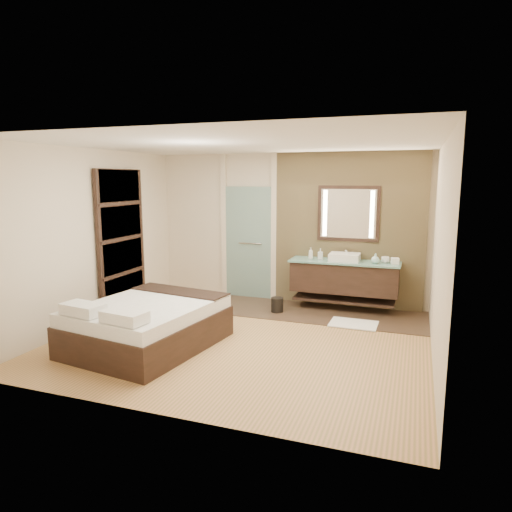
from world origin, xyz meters
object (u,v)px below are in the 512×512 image
at_px(mirror_unit, 348,214).
at_px(waste_bin, 277,305).
at_px(vanity, 344,277).
at_px(bed, 147,324).

height_order(mirror_unit, waste_bin, mirror_unit).
distance_m(mirror_unit, waste_bin, 1.99).
distance_m(vanity, bed, 3.45).
xyz_separation_m(vanity, waste_bin, (-1.03, -0.53, -0.45)).
relative_size(mirror_unit, waste_bin, 4.09).
xyz_separation_m(bed, waste_bin, (1.19, 2.10, -0.18)).
relative_size(vanity, mirror_unit, 1.75).
distance_m(vanity, mirror_unit, 1.10).
bearing_deg(waste_bin, bed, -119.59).
relative_size(mirror_unit, bed, 0.50).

